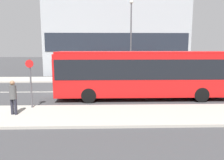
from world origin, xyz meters
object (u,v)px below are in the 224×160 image
(bus_stop_sign, at_px, (31,80))
(street_lamp, at_px, (131,33))
(city_bus, at_px, (143,72))
(parked_car_0, at_px, (199,77))
(pedestrian_near_stop, at_px, (13,95))

(bus_stop_sign, distance_m, street_lamp, 12.40)
(bus_stop_sign, bearing_deg, city_bus, 20.99)
(parked_car_0, relative_size, pedestrian_near_stop, 2.65)
(bus_stop_sign, relative_size, street_lamp, 0.35)
(parked_car_0, bearing_deg, city_bus, -137.68)
(pedestrian_near_stop, distance_m, bus_stop_sign, 1.49)
(street_lamp, bearing_deg, pedestrian_near_stop, -122.98)
(parked_car_0, relative_size, bus_stop_sign, 1.68)
(city_bus, distance_m, bus_stop_sign, 7.25)
(city_bus, height_order, bus_stop_sign, city_bus)
(pedestrian_near_stop, bearing_deg, street_lamp, -109.42)
(parked_car_0, relative_size, street_lamp, 0.59)
(bus_stop_sign, bearing_deg, pedestrian_near_stop, -111.18)
(city_bus, bearing_deg, parked_car_0, 42.61)
(city_bus, height_order, parked_car_0, city_bus)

